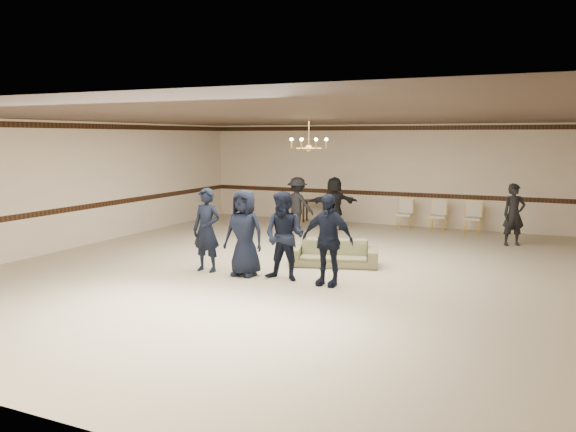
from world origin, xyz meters
name	(u,v)px	position (x,y,z in m)	size (l,w,h in m)	color
room	(290,195)	(0.00, 0.00, 1.60)	(12.01, 14.01, 3.21)	tan
chair_rail	(381,193)	(0.00, 6.99, 1.00)	(12.00, 0.02, 0.14)	#311B0E
crown_molding	(382,128)	(0.00, 6.99, 3.08)	(12.00, 0.02, 0.14)	#311B0E
chandelier	(309,134)	(0.00, 1.00, 2.88)	(0.94, 0.94, 0.89)	gold
boy_a	(207,230)	(-1.50, -0.91, 0.88)	(0.64, 0.42, 1.76)	black
boy_b	(244,233)	(-0.60, -0.91, 0.88)	(0.86, 0.56, 1.76)	black
boy_c	(284,236)	(0.30, -0.91, 0.88)	(0.85, 0.67, 1.76)	black
boy_d	(327,240)	(1.20, -0.91, 0.88)	(1.03, 0.43, 1.76)	black
settee	(334,253)	(0.74, 0.70, 0.28)	(1.92, 0.75, 0.56)	#6F6F4A
adult_left	(297,204)	(-1.86, 4.57, 0.81)	(1.05, 0.60, 1.62)	black
adult_mid	(334,203)	(-0.96, 5.27, 0.81)	(1.50, 0.48, 1.62)	black
adult_right	(514,215)	(4.14, 4.87, 0.81)	(0.59, 0.39, 1.62)	black
banquet_chair_left	(405,214)	(0.96, 6.28, 0.47)	(0.45, 0.45, 0.93)	beige
banquet_chair_mid	(438,216)	(1.96, 6.28, 0.47)	(0.45, 0.45, 0.93)	beige
banquet_chair_right	(473,218)	(2.96, 6.28, 0.47)	(0.45, 0.45, 0.93)	beige
console_table	(316,211)	(-2.04, 6.48, 0.37)	(0.88, 0.37, 0.74)	black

